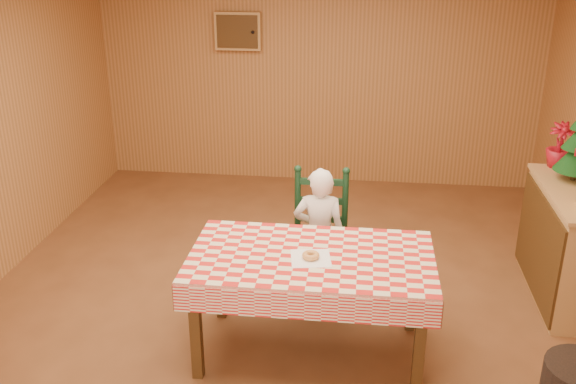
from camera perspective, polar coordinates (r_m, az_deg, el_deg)
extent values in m
plane|color=brown|center=(5.12, -0.28, -10.75)|extent=(6.00, 6.00, 0.00)
cube|color=#A9723D|center=(7.44, 2.66, 10.61)|extent=(5.00, 0.10, 2.60)
cube|color=tan|center=(7.42, -4.47, 14.07)|extent=(0.52, 0.08, 0.42)
cube|color=#492F13|center=(7.38, -4.54, 14.02)|extent=(0.46, 0.02, 0.36)
sphere|color=black|center=(7.33, -3.14, 14.00)|extent=(0.04, 0.04, 0.04)
cube|color=#492F13|center=(4.34, 2.09, -6.20)|extent=(1.60, 0.90, 0.06)
cube|color=#492F13|center=(4.34, -8.17, -12.27)|extent=(0.07, 0.07, 0.69)
cube|color=#492F13|center=(4.23, 11.59, -13.49)|extent=(0.07, 0.07, 0.69)
cube|color=#492F13|center=(4.95, -6.00, -7.50)|extent=(0.07, 0.07, 0.69)
cube|color=#492F13|center=(4.86, 11.00, -8.43)|extent=(0.07, 0.07, 0.69)
cube|color=red|center=(4.32, 2.09, -5.74)|extent=(1.64, 0.94, 0.02)
cube|color=red|center=(3.97, 1.47, -10.16)|extent=(1.64, 0.02, 0.18)
cube|color=red|center=(4.79, 2.57, -4.19)|extent=(1.64, 0.02, 0.18)
cube|color=#2D5828|center=(4.50, -8.44, -6.21)|extent=(0.02, 0.94, 0.18)
cube|color=#2D5828|center=(4.39, 12.89, -7.36)|extent=(0.02, 0.94, 0.18)
cube|color=black|center=(5.12, 2.76, -5.21)|extent=(0.44, 0.40, 0.04)
cylinder|color=black|center=(5.10, 0.41, -8.22)|extent=(0.04, 0.04, 0.41)
cylinder|color=black|center=(5.07, 4.73, -8.46)|extent=(0.04, 0.04, 0.41)
cylinder|color=black|center=(5.39, 0.83, -6.41)|extent=(0.04, 0.04, 0.41)
cylinder|color=black|center=(5.37, 4.89, -6.62)|extent=(0.04, 0.04, 0.41)
cylinder|color=black|center=(5.15, 0.86, -1.08)|extent=(0.05, 0.05, 0.60)
sphere|color=black|center=(5.04, 0.88, 2.06)|extent=(0.06, 0.06, 0.06)
cylinder|color=black|center=(5.13, 5.09, -1.28)|extent=(0.05, 0.05, 0.60)
sphere|color=black|center=(5.02, 5.20, 1.87)|extent=(0.06, 0.06, 0.06)
cube|color=black|center=(5.19, 2.94, -2.39)|extent=(0.38, 0.03, 0.05)
cube|color=black|center=(5.12, 2.98, -0.77)|extent=(0.38, 0.03, 0.05)
cube|color=black|center=(5.06, 3.01, 0.90)|extent=(0.38, 0.03, 0.05)
imported|color=white|center=(5.06, 2.79, -3.88)|extent=(0.41, 0.27, 1.12)
cube|color=white|center=(4.27, 2.04, -5.91)|extent=(0.30, 0.30, 0.00)
torus|color=#D7954D|center=(4.26, 2.04, -5.66)|extent=(0.14, 0.14, 0.04)
cube|color=tan|center=(5.60, 23.91, -4.50)|extent=(0.50, 1.20, 0.90)
cube|color=#492F13|center=(5.53, 21.34, -4.43)|extent=(0.02, 1.20, 0.80)
cylinder|color=#492F13|center=(5.63, 24.05, 1.38)|extent=(0.04, 0.04, 0.08)
sphere|color=maroon|center=(5.58, 23.64, 4.10)|extent=(0.04, 0.04, 0.04)
imported|color=maroon|center=(5.84, 23.04, 3.84)|extent=(0.25, 0.25, 0.38)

